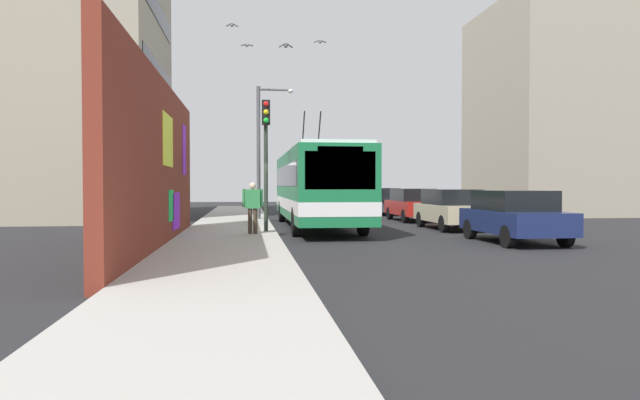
# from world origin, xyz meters

# --- Properties ---
(ground_plane) EXTENTS (80.00, 80.00, 0.00)m
(ground_plane) POSITION_xyz_m (0.00, 0.00, 0.00)
(ground_plane) COLOR #232326
(sidewalk_slab) EXTENTS (48.00, 3.20, 0.15)m
(sidewalk_slab) POSITION_xyz_m (0.00, 1.60, 0.07)
(sidewalk_slab) COLOR #ADA8A0
(sidewalk_slab) RESTS_ON ground_plane
(graffiti_wall) EXTENTS (13.40, 0.32, 4.59)m
(graffiti_wall) POSITION_xyz_m (-4.29, 3.35, 2.29)
(graffiti_wall) COLOR maroon
(graffiti_wall) RESTS_ON ground_plane
(building_far_left) EXTENTS (10.71, 7.27, 17.39)m
(building_far_left) POSITION_xyz_m (10.41, 9.20, 8.69)
(building_far_left) COLOR #9E937F
(building_far_left) RESTS_ON ground_plane
(building_far_right) EXTENTS (9.24, 7.04, 12.48)m
(building_far_right) POSITION_xyz_m (12.18, -17.00, 6.24)
(building_far_right) COLOR #9E937F
(building_far_right) RESTS_ON ground_plane
(city_bus) EXTENTS (12.18, 2.58, 4.93)m
(city_bus) POSITION_xyz_m (2.82, -1.80, 1.76)
(city_bus) COLOR #19723F
(city_bus) RESTS_ON ground_plane
(parked_car_navy) EXTENTS (4.05, 1.91, 1.58)m
(parked_car_navy) POSITION_xyz_m (-3.95, -7.00, 0.83)
(parked_car_navy) COLOR navy
(parked_car_navy) RESTS_ON ground_plane
(parked_car_champagne) EXTENTS (4.19, 1.85, 1.58)m
(parked_car_champagne) POSITION_xyz_m (1.30, -7.00, 0.83)
(parked_car_champagne) COLOR #C6B793
(parked_car_champagne) RESTS_ON ground_plane
(parked_car_red) EXTENTS (4.22, 1.81, 1.58)m
(parked_car_red) POSITION_xyz_m (6.52, -7.00, 0.83)
(parked_car_red) COLOR #B21E19
(parked_car_red) RESTS_ON ground_plane
(parked_car_dark_gray) EXTENTS (4.75, 1.86, 1.58)m
(parked_car_dark_gray) POSITION_xyz_m (12.99, -7.00, 0.84)
(parked_car_dark_gray) COLOR #38383D
(parked_car_dark_gray) RESTS_ON ground_plane
(pedestrian_at_curb) EXTENTS (0.22, 0.67, 1.68)m
(pedestrian_at_curb) POSITION_xyz_m (-1.46, 0.81, 1.14)
(pedestrian_at_curb) COLOR #3F3326
(pedestrian_at_curb) RESTS_ON sidewalk_slab
(traffic_light) EXTENTS (0.49, 0.28, 4.52)m
(traffic_light) POSITION_xyz_m (-0.60, 0.35, 3.17)
(traffic_light) COLOR #2D382D
(traffic_light) RESTS_ON sidewalk_slab
(street_lamp) EXTENTS (0.44, 1.76, 6.27)m
(street_lamp) POSITION_xyz_m (6.85, 0.25, 3.77)
(street_lamp) COLOR #4C4C51
(street_lamp) RESTS_ON sidewalk_slab
(flying_pigeons) EXTENTS (4.43, 4.47, 2.02)m
(flying_pigeons) POSITION_xyz_m (4.52, -0.04, 8.04)
(flying_pigeons) COLOR gray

